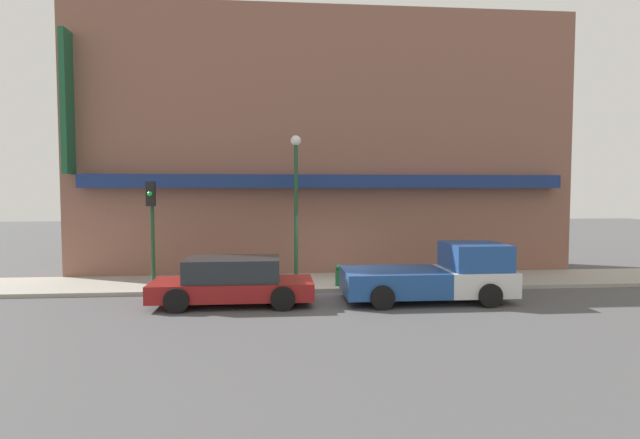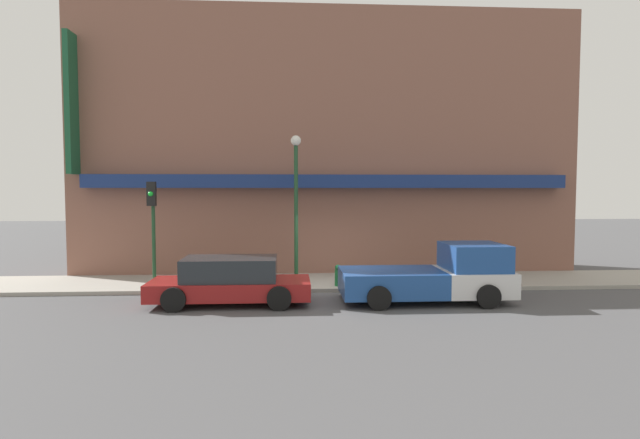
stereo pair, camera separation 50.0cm
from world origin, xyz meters
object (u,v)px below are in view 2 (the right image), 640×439
street_lamp (296,190)px  traffic_light (153,214)px  pickup_truck (436,276)px  parked_car (230,281)px  fire_hydrant (338,275)px

street_lamp → traffic_light: (-4.78, -0.56, -0.82)m
pickup_truck → street_lamp: (-4.19, 2.74, 2.60)m
parked_car → traffic_light: bearing=143.0°
pickup_truck → traffic_light: bearing=167.1°
pickup_truck → fire_hydrant: size_ratio=6.96×
fire_hydrant → street_lamp: street_lamp is taller
parked_car → traffic_light: traffic_light is taller
street_lamp → fire_hydrant: bearing=-31.4°
pickup_truck → street_lamp: size_ratio=0.98×
fire_hydrant → parked_car: bearing=-150.6°
parked_car → street_lamp: (1.97, 2.74, 2.69)m
traffic_light → fire_hydrant: bearing=-2.7°
pickup_truck → parked_car: (-6.16, -0.00, -0.08)m
street_lamp → parked_car: bearing=-125.7°
pickup_truck → fire_hydrant: (-2.80, 1.89, -0.27)m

